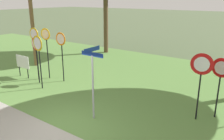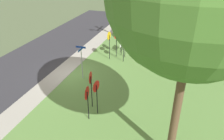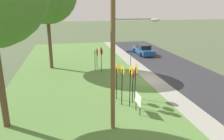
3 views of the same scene
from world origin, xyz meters
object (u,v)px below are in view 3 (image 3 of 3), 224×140
Objects in this scene: utility_pole at (116,49)px; parked_sedan_distant at (143,50)px; stop_sign_near_right at (133,79)px; yield_sign_near_right at (102,53)px; notice_board at (138,100)px; stop_sign_far_center at (122,77)px; street_name_post at (131,63)px; stop_sign_near_left at (136,73)px; stop_sign_far_left at (117,74)px; yield_sign_near_left at (95,54)px; stop_sign_far_right at (131,78)px; yield_sign_far_left at (97,54)px.

utility_pole is 1.82× the size of parked_sedan_distant.
yield_sign_near_right is (8.00, 0.88, 0.15)m from stop_sign_near_right.
notice_board is at bearing -175.46° from stop_sign_near_right.
stop_sign_far_center is 1.03× the size of street_name_post.
utility_pole is (-7.79, 3.14, 2.84)m from street_name_post.
stop_sign_near_left is at bearing -179.09° from yield_sign_near_right.
yield_sign_near_right is 0.31× the size of utility_pole.
stop_sign_far_center reaches higher than street_name_post.
parked_sedan_distant is (15.24, -6.21, -1.14)m from stop_sign_near_right.
stop_sign_far_left reaches higher than yield_sign_near_left.
utility_pole is at bearing -172.06° from yield_sign_near_left.
stop_sign_far_right is (-1.38, -0.59, 0.13)m from stop_sign_far_left.
street_name_post reaches higher than stop_sign_near_right.
yield_sign_far_left is 0.49× the size of parked_sedan_distant.
yield_sign_far_left is at bearing 16.27° from stop_sign_near_left.
parked_sedan_distant is (10.39, -4.96, -1.03)m from street_name_post.
utility_pole is at bearing 165.40° from yield_sign_near_right.
yield_sign_near_left is 1.86× the size of notice_board.
stop_sign_far_left reaches higher than parked_sedan_distant.
stop_sign_far_center is at bearing 27.10° from notice_board.
stop_sign_near_left reaches higher than parked_sedan_distant.
street_name_post is (4.84, -1.25, -0.11)m from stop_sign_near_right.
stop_sign_far_left is 4.55m from street_name_post.
street_name_post reaches higher than parked_sedan_distant.
yield_sign_near_right is 10.21m from parked_sedan_distant.
street_name_post is at bearing -21.93° from utility_pole.
stop_sign_near_left is 5.06m from utility_pole.
yield_sign_far_left is 4.97m from street_name_post.
yield_sign_far_left is at bearing -3.44° from utility_pole.
yield_sign_near_left is 0.71m from yield_sign_far_left.
stop_sign_far_center is at bearing 177.05° from yield_sign_far_left.
yield_sign_near_right is (-0.54, -0.58, 0.17)m from yield_sign_near_left.
yield_sign_near_right is 0.56× the size of parked_sedan_distant.
stop_sign_far_right is at bearing -135.28° from stop_sign_far_center.
street_name_post reaches higher than yield_sign_near_right.
stop_sign_far_center reaches higher than stop_sign_far_left.
stop_sign_far_right is (-1.28, 0.78, 0.10)m from stop_sign_near_left.
yield_sign_far_left is (9.18, 1.16, -0.09)m from stop_sign_near_right.
stop_sign_far_left is 8.32m from yield_sign_far_left.
stop_sign_far_left is 4.69m from utility_pole.
street_name_post is 8.87m from utility_pole.
stop_sign_far_left reaches higher than yield_sign_far_left.
stop_sign_far_left is 1.19× the size of yield_sign_far_left.
stop_sign_far_right is 0.63× the size of parked_sedan_distant.
stop_sign_near_right reaches higher than parked_sedan_distant.
stop_sign_far_center is at bearing 109.07° from stop_sign_near_right.
utility_pole reaches higher than stop_sign_far_left.
parked_sedan_distant is at bearing -55.69° from yield_sign_far_left.
parked_sedan_distant is at bearing -13.27° from stop_sign_near_right.
notice_board is (-0.97, -0.24, -1.21)m from stop_sign_far_right.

